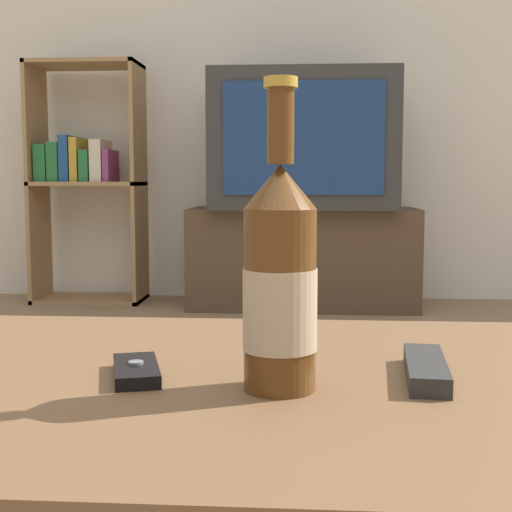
{
  "coord_description": "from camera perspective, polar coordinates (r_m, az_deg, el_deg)",
  "views": [
    {
      "loc": [
        0.1,
        -0.73,
        0.62
      ],
      "look_at": [
        0.03,
        0.25,
        0.51
      ],
      "focal_mm": 50.0,
      "sensor_mm": 36.0,
      "label": 1
    }
  ],
  "objects": [
    {
      "name": "coffee_table",
      "position": [
        0.79,
        -3.66,
        -14.15
      ],
      "size": [
        1.0,
        0.61,
        0.41
      ],
      "color": "brown",
      "rests_on": "ground_plane"
    },
    {
      "name": "beer_bottle",
      "position": [
        0.69,
        1.93,
        -2.02
      ],
      "size": [
        0.07,
        0.07,
        0.3
      ],
      "color": "#563314",
      "rests_on": "coffee_table"
    },
    {
      "name": "remote_control",
      "position": [
        0.77,
        13.49,
        -8.88
      ],
      "size": [
        0.05,
        0.15,
        0.02
      ],
      "rotation": [
        0.0,
        0.0,
        -0.1
      ],
      "color": "#282828",
      "rests_on": "coffee_table"
    },
    {
      "name": "cell_phone",
      "position": [
        0.77,
        -9.57,
        -9.03
      ],
      "size": [
        0.07,
        0.11,
        0.02
      ],
      "rotation": [
        0.0,
        0.0,
        0.28
      ],
      "color": "black",
      "rests_on": "coffee_table"
    },
    {
      "name": "bookshelf",
      "position": [
        3.72,
        -13.62,
        6.25
      ],
      "size": [
        0.54,
        0.3,
        1.2
      ],
      "color": "#99754C",
      "rests_on": "ground_plane"
    },
    {
      "name": "back_wall",
      "position": [
        3.82,
        2.54,
        16.38
      ],
      "size": [
        8.0,
        0.05,
        2.6
      ],
      "color": "silver",
      "rests_on": "ground_plane"
    },
    {
      "name": "television",
      "position": [
        3.47,
        3.82,
        9.12
      ],
      "size": [
        0.86,
        0.6,
        0.64
      ],
      "color": "#2D2D2D",
      "rests_on": "tv_stand"
    },
    {
      "name": "tv_stand",
      "position": [
        3.49,
        3.76,
        -0.12
      ],
      "size": [
        1.09,
        0.44,
        0.48
      ],
      "color": "#4C3828",
      "rests_on": "ground_plane"
    }
  ]
}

